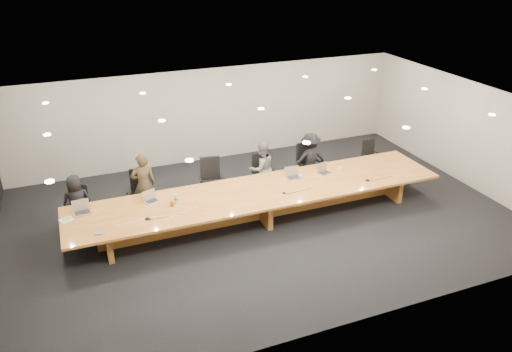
# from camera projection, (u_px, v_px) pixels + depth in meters

# --- Properties ---
(ground) EXTENTS (12.00, 12.00, 0.00)m
(ground) POSITION_uv_depth(u_px,v_px,m) (261.00, 218.00, 12.13)
(ground) COLOR black
(ground) RESTS_ON ground
(back_wall) EXTENTS (12.00, 0.02, 2.80)m
(back_wall) POSITION_uv_depth(u_px,v_px,m) (210.00, 115.00, 14.90)
(back_wall) COLOR silver
(back_wall) RESTS_ON ground
(conference_table) EXTENTS (9.00, 1.80, 0.75)m
(conference_table) POSITION_uv_depth(u_px,v_px,m) (261.00, 199.00, 11.91)
(conference_table) COLOR #9A5921
(conference_table) RESTS_ON ground
(chair_far_left) EXTENTS (0.59, 0.59, 1.01)m
(chair_far_left) POSITION_uv_depth(u_px,v_px,m) (79.00, 207.00, 11.60)
(chair_far_left) COLOR black
(chair_far_left) RESTS_ON ground
(chair_left) EXTENTS (0.72, 0.72, 1.13)m
(chair_left) POSITION_uv_depth(u_px,v_px,m) (140.00, 193.00, 12.10)
(chair_left) COLOR black
(chair_left) RESTS_ON ground
(chair_mid_left) EXTENTS (0.68, 0.68, 1.19)m
(chair_mid_left) POSITION_uv_depth(u_px,v_px,m) (212.00, 181.00, 12.64)
(chair_mid_left) COLOR black
(chair_mid_left) RESTS_ON ground
(chair_mid_right) EXTENTS (0.64, 0.64, 1.09)m
(chair_mid_right) POSITION_uv_depth(u_px,v_px,m) (264.00, 173.00, 13.19)
(chair_mid_right) COLOR black
(chair_mid_right) RESTS_ON ground
(chair_right) EXTENTS (0.67, 0.67, 1.20)m
(chair_right) POSITION_uv_depth(u_px,v_px,m) (309.00, 165.00, 13.56)
(chair_right) COLOR black
(chair_right) RESTS_ON ground
(chair_far_right) EXTENTS (0.56, 0.56, 1.03)m
(chair_far_right) POSITION_uv_depth(u_px,v_px,m) (372.00, 157.00, 14.28)
(chair_far_right) COLOR black
(chair_far_right) RESTS_ON ground
(person_a) EXTENTS (0.68, 0.47, 1.35)m
(person_a) POSITION_uv_depth(u_px,v_px,m) (77.00, 202.00, 11.43)
(person_a) COLOR black
(person_a) RESTS_ON ground
(person_b) EXTENTS (0.59, 0.39, 1.63)m
(person_b) POSITION_uv_depth(u_px,v_px,m) (144.00, 185.00, 11.96)
(person_b) COLOR #342D1C
(person_b) RESTS_ON ground
(person_c) EXTENTS (0.79, 0.66, 1.48)m
(person_c) POSITION_uv_depth(u_px,v_px,m) (262.00, 169.00, 12.98)
(person_c) COLOR #5E5F61
(person_c) RESTS_ON ground
(person_d) EXTENTS (1.03, 0.67, 1.49)m
(person_d) POSITION_uv_depth(u_px,v_px,m) (310.00, 159.00, 13.52)
(person_d) COLOR black
(person_d) RESTS_ON ground
(laptop_a) EXTENTS (0.38, 0.29, 0.29)m
(laptop_a) POSITION_uv_depth(u_px,v_px,m) (81.00, 208.00, 10.76)
(laptop_a) COLOR tan
(laptop_a) RESTS_ON conference_table
(laptop_b) EXTENTS (0.40, 0.35, 0.26)m
(laptop_b) POSITION_uv_depth(u_px,v_px,m) (152.00, 197.00, 11.25)
(laptop_b) COLOR #B7AA8B
(laptop_b) RESTS_ON conference_table
(laptop_d) EXTENTS (0.37, 0.27, 0.28)m
(laptop_d) POSITION_uv_depth(u_px,v_px,m) (294.00, 173.00, 12.37)
(laptop_d) COLOR tan
(laptop_d) RESTS_ON conference_table
(laptop_e) EXTENTS (0.38, 0.32, 0.26)m
(laptop_e) POSITION_uv_depth(u_px,v_px,m) (325.00, 169.00, 12.63)
(laptop_e) COLOR tan
(laptop_e) RESTS_ON conference_table
(water_bottle) EXTENTS (0.10, 0.10, 0.24)m
(water_bottle) POSITION_uv_depth(u_px,v_px,m) (176.00, 199.00, 11.18)
(water_bottle) COLOR #ABBBB6
(water_bottle) RESTS_ON conference_table
(amber_mug) EXTENTS (0.11, 0.11, 0.11)m
(amber_mug) POSITION_uv_depth(u_px,v_px,m) (172.00, 204.00, 11.09)
(amber_mug) COLOR brown
(amber_mug) RESTS_ON conference_table
(paper_cup_near) EXTENTS (0.09, 0.09, 0.08)m
(paper_cup_near) POSITION_uv_depth(u_px,v_px,m) (300.00, 176.00, 12.42)
(paper_cup_near) COLOR silver
(paper_cup_near) RESTS_ON conference_table
(paper_cup_far) EXTENTS (0.10, 0.10, 0.10)m
(paper_cup_far) POSITION_uv_depth(u_px,v_px,m) (340.00, 169.00, 12.82)
(paper_cup_far) COLOR silver
(paper_cup_far) RESTS_ON conference_table
(notepad) EXTENTS (0.32, 0.29, 0.02)m
(notepad) POSITION_uv_depth(u_px,v_px,m) (66.00, 220.00, 10.55)
(notepad) COLOR white
(notepad) RESTS_ON conference_table
(lime_gadget) EXTENTS (0.17, 0.13, 0.02)m
(lime_gadget) POSITION_uv_depth(u_px,v_px,m) (67.00, 219.00, 10.55)
(lime_gadget) COLOR #51C735
(lime_gadget) RESTS_ON notepad
(av_box) EXTENTS (0.21, 0.18, 0.03)m
(av_box) POSITION_uv_depth(u_px,v_px,m) (100.00, 233.00, 10.07)
(av_box) COLOR #AAA9AE
(av_box) RESTS_ON conference_table
(mic_left) EXTENTS (0.15, 0.15, 0.03)m
(mic_left) POSITION_uv_depth(u_px,v_px,m) (148.00, 218.00, 10.59)
(mic_left) COLOR black
(mic_left) RESTS_ON conference_table
(mic_center) EXTENTS (0.11, 0.11, 0.03)m
(mic_center) POSITION_uv_depth(u_px,v_px,m) (284.00, 193.00, 11.68)
(mic_center) COLOR black
(mic_center) RESTS_ON conference_table
(mic_right) EXTENTS (0.13, 0.13, 0.03)m
(mic_right) POSITION_uv_depth(u_px,v_px,m) (367.00, 180.00, 12.30)
(mic_right) COLOR black
(mic_right) RESTS_ON conference_table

